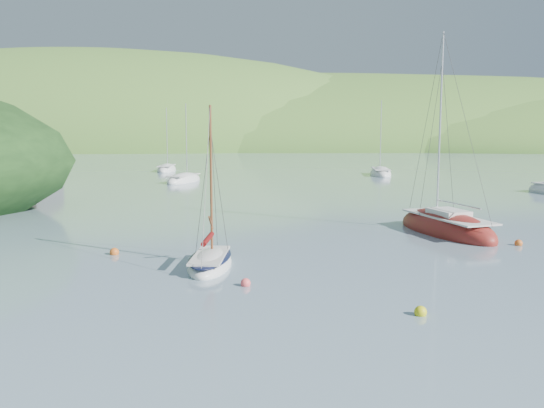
{
  "coord_description": "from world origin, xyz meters",
  "views": [
    {
      "loc": [
        -0.54,
        -22.75,
        6.89
      ],
      "look_at": [
        -0.72,
        8.0,
        2.76
      ],
      "focal_mm": 40.0,
      "sensor_mm": 36.0,
      "label": 1
    }
  ],
  "objects_px": {
    "distant_sloop_a": "(184,180)",
    "distant_sloop_b": "(381,174)",
    "sloop_red": "(446,229)",
    "daysailer_white": "(210,263)",
    "distant_sloop_c": "(167,170)"
  },
  "relations": [
    {
      "from": "distant_sloop_a",
      "to": "sloop_red",
      "type": "bearing_deg",
      "value": -38.49
    },
    {
      "from": "distant_sloop_b",
      "to": "daysailer_white",
      "type": "bearing_deg",
      "value": -104.97
    },
    {
      "from": "daysailer_white",
      "to": "distant_sloop_c",
      "type": "bearing_deg",
      "value": 104.53
    },
    {
      "from": "sloop_red",
      "to": "distant_sloop_c",
      "type": "relative_size",
      "value": 1.38
    },
    {
      "from": "daysailer_white",
      "to": "distant_sloop_a",
      "type": "xyz_separation_m",
      "value": [
        -7.61,
        42.12,
        -0.03
      ]
    },
    {
      "from": "sloop_red",
      "to": "distant_sloop_b",
      "type": "distance_m",
      "value": 42.58
    },
    {
      "from": "daysailer_white",
      "to": "distant_sloop_c",
      "type": "distance_m",
      "value": 59.56
    },
    {
      "from": "sloop_red",
      "to": "distant_sloop_a",
      "type": "distance_m",
      "value": 39.45
    },
    {
      "from": "distant_sloop_a",
      "to": "distant_sloop_b",
      "type": "height_order",
      "value": "distant_sloop_b"
    },
    {
      "from": "daysailer_white",
      "to": "sloop_red",
      "type": "distance_m",
      "value": 16.6
    },
    {
      "from": "sloop_red",
      "to": "distant_sloop_b",
      "type": "xyz_separation_m",
      "value": [
        3.17,
        42.47,
        -0.06
      ]
    },
    {
      "from": "daysailer_white",
      "to": "distant_sloop_a",
      "type": "relative_size",
      "value": 0.83
    },
    {
      "from": "sloop_red",
      "to": "distant_sloop_a",
      "type": "height_order",
      "value": "sloop_red"
    },
    {
      "from": "distant_sloop_b",
      "to": "distant_sloop_a",
      "type": "bearing_deg",
      "value": -155.77
    },
    {
      "from": "distant_sloop_b",
      "to": "distant_sloop_c",
      "type": "xyz_separation_m",
      "value": [
        -29.6,
        6.7,
        -0.01
      ]
    }
  ]
}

